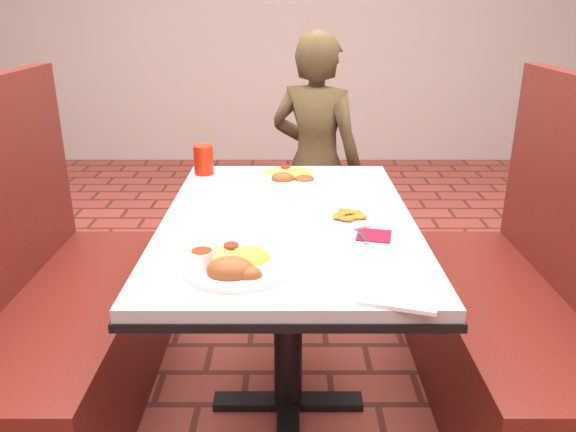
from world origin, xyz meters
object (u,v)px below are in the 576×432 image
object	(u,v)px
diner_person	(316,164)
near_dinner_plate	(234,259)
far_dinner_plate	(290,174)
red_tumbler	(204,160)
dining_table	(288,243)
booth_bench_left	(60,328)
booth_bench_right	(516,328)
plantain_plate	(349,217)

from	to	relation	value
diner_person	near_dinner_plate	size ratio (longest dim) A/B	4.68
far_dinner_plate	red_tumbler	xyz separation A→B (m)	(-0.35, 0.09, 0.03)
diner_person	far_dinner_plate	xyz separation A→B (m)	(-0.13, -0.62, 0.13)
dining_table	far_dinner_plate	xyz separation A→B (m)	(0.01, 0.40, 0.12)
booth_bench_left	booth_bench_right	distance (m)	1.60
booth_bench_left	booth_bench_right	bearing A→B (deg)	0.00
far_dinner_plate	red_tumbler	world-z (taller)	red_tumbler
plantain_plate	red_tumbler	size ratio (longest dim) A/B	1.45
near_dinner_plate	red_tumbler	distance (m)	0.90
diner_person	plantain_plate	bearing A→B (deg)	116.89
dining_table	red_tumbler	size ratio (longest dim) A/B	10.46
dining_table	near_dinner_plate	world-z (taller)	near_dinner_plate
booth_bench_left	booth_bench_right	xyz separation A→B (m)	(1.60, 0.00, 0.00)
diner_person	booth_bench_right	bearing A→B (deg)	146.80
red_tumbler	dining_table	bearing A→B (deg)	-54.99
dining_table	plantain_plate	xyz separation A→B (m)	(0.19, -0.04, 0.11)
diner_person	plantain_plate	size ratio (longest dim) A/B	7.68
dining_table	booth_bench_right	xyz separation A→B (m)	(0.80, 0.00, -0.32)
diner_person	near_dinner_plate	distance (m)	1.45
booth_bench_right	red_tumbler	size ratio (longest dim) A/B	10.35
dining_table	booth_bench_left	distance (m)	0.86
near_dinner_plate	plantain_plate	distance (m)	0.49
booth_bench_left	near_dinner_plate	world-z (taller)	booth_bench_left
booth_bench_right	red_tumbler	bearing A→B (deg)	156.95
near_dinner_plate	plantain_plate	size ratio (longest dim) A/B	1.64
dining_table	plantain_plate	size ratio (longest dim) A/B	7.23
diner_person	plantain_plate	xyz separation A→B (m)	(0.06, -1.06, 0.12)
dining_table	diner_person	xyz separation A→B (m)	(0.14, 1.02, -0.01)
red_tumbler	diner_person	bearing A→B (deg)	48.19
dining_table	near_dinner_plate	distance (m)	0.44
booth_bench_left	dining_table	bearing A→B (deg)	0.00
booth_bench_right	red_tumbler	distance (m)	1.33
booth_bench_left	plantain_plate	xyz separation A→B (m)	(0.99, -0.04, 0.43)
dining_table	near_dinner_plate	bearing A→B (deg)	-109.33
far_dinner_plate	plantain_plate	bearing A→B (deg)	-67.15
far_dinner_plate	red_tumbler	distance (m)	0.36
dining_table	near_dinner_plate	xyz separation A→B (m)	(-0.14, -0.39, 0.13)
dining_table	booth_bench_left	world-z (taller)	booth_bench_left
far_dinner_plate	plantain_plate	distance (m)	0.48
booth_bench_right	diner_person	xyz separation A→B (m)	(-0.66, 1.02, 0.31)
far_dinner_plate	red_tumbler	size ratio (longest dim) A/B	2.28
booth_bench_left	red_tumbler	bearing A→B (deg)	46.50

